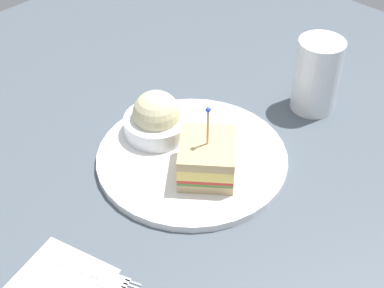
{
  "coord_description": "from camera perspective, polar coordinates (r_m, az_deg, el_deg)",
  "views": [
    {
      "loc": [
        40.63,
        -41.8,
        52.87
      ],
      "look_at": [
        0.0,
        0.0,
        3.08
      ],
      "focal_mm": 52.22,
      "sensor_mm": 36.0,
      "label": 1
    }
  ],
  "objects": [
    {
      "name": "ground_plane",
      "position": [
        0.79,
        -0.0,
        -2.24
      ],
      "size": [
        118.26,
        118.26,
        2.0
      ],
      "primitive_type": "cube",
      "color": "#4C5660"
    },
    {
      "name": "plate",
      "position": [
        0.78,
        -0.0,
        -1.41
      ],
      "size": [
        26.71,
        26.71,
        1.08
      ],
      "primitive_type": "cylinder",
      "color": "white",
      "rests_on": "ground_plane"
    },
    {
      "name": "sandwich_half_center",
      "position": [
        0.74,
        1.55,
        -1.44
      ],
      "size": [
        10.99,
        11.13,
        10.87
      ],
      "color": "tan",
      "rests_on": "plate"
    },
    {
      "name": "coleslaw_bowl",
      "position": [
        0.8,
        -3.53,
        2.66
      ],
      "size": [
        9.54,
        9.54,
        6.87
      ],
      "color": "white",
      "rests_on": "plate"
    },
    {
      "name": "drink_glass",
      "position": [
        0.88,
        12.57,
        6.48
      ],
      "size": [
        6.99,
        6.99,
        11.7
      ],
      "color": "beige",
      "rests_on": "ground_plane"
    },
    {
      "name": "napkin",
      "position": [
        0.67,
        -13.3,
        -13.52
      ],
      "size": [
        12.38,
        11.67,
        0.15
      ],
      "primitive_type": "cube",
      "rotation": [
        0.0,
        0.0,
        6.55
      ],
      "color": "beige",
      "rests_on": "ground_plane"
    },
    {
      "name": "fork",
      "position": [
        0.66,
        -9.36,
        -13.25
      ],
      "size": [
        12.05,
        5.87,
        0.35
      ],
      "color": "silver",
      "rests_on": "ground_plane"
    }
  ]
}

